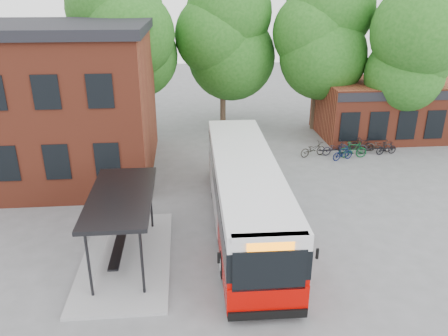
{
  "coord_description": "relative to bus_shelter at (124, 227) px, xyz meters",
  "views": [
    {
      "loc": [
        -1.93,
        -16.27,
        10.07
      ],
      "look_at": [
        -0.14,
        3.47,
        2.0
      ],
      "focal_mm": 35.0,
      "sensor_mm": 36.0,
      "label": 1
    }
  ],
  "objects": [
    {
      "name": "bicycle_0",
      "position": [
        10.77,
        10.88,
        -0.96
      ],
      "size": [
        1.97,
        1.22,
        0.98
      ],
      "primitive_type": "imported",
      "rotation": [
        0.0,
        0.0,
        1.9
      ],
      "color": "#2C2924",
      "rests_on": "ground"
    },
    {
      "name": "bicycle_3",
      "position": [
        13.26,
        10.39,
        -0.9
      ],
      "size": [
        1.84,
        0.6,
        1.09
      ],
      "primitive_type": "imported",
      "rotation": [
        0.0,
        0.0,
        1.52
      ],
      "color": "#0D471F",
      "rests_on": "ground"
    },
    {
      "name": "tree_2",
      "position": [
        12.5,
        17.0,
        4.05
      ],
      "size": [
        7.92,
        7.92,
        11.0
      ],
      "primitive_type": null,
      "color": "#1D5516",
      "rests_on": "ground"
    },
    {
      "name": "bike_rail",
      "position": [
        13.78,
        11.0,
        -1.26
      ],
      "size": [
        5.2,
        0.1,
        0.38
      ],
      "primitive_type": null,
      "color": "black",
      "rests_on": "ground"
    },
    {
      "name": "bicycle_4",
      "position": [
        13.54,
        11.16,
        -0.95
      ],
      "size": [
        1.99,
        1.04,
        1.0
      ],
      "primitive_type": "imported",
      "rotation": [
        0.0,
        0.0,
        1.36
      ],
      "color": "#222329",
      "rests_on": "ground"
    },
    {
      "name": "ground",
      "position": [
        4.5,
        1.0,
        -1.45
      ],
      "size": [
        100.0,
        100.0,
        0.0
      ],
      "primitive_type": "plane",
      "color": "slate"
    },
    {
      "name": "bicycle_7",
      "position": [
        15.7,
        10.78,
        -1.01
      ],
      "size": [
        1.53,
        0.67,
        0.89
      ],
      "primitive_type": "imported",
      "rotation": [
        0.0,
        0.0,
        1.75
      ],
      "color": "black",
      "rests_on": "ground"
    },
    {
      "name": "tree_3",
      "position": [
        17.5,
        13.0,
        3.19
      ],
      "size": [
        7.04,
        7.04,
        9.28
      ],
      "primitive_type": null,
      "color": "#1D5516",
      "rests_on": "ground"
    },
    {
      "name": "city_bus",
      "position": [
        5.08,
        2.15,
        0.18
      ],
      "size": [
        2.94,
        12.9,
        3.27
      ],
      "primitive_type": null,
      "rotation": [
        0.0,
        0.0,
        -0.02
      ],
      "color": "#B00501",
      "rests_on": "ground"
    },
    {
      "name": "bicycle_2",
      "position": [
        12.28,
        11.01,
        -0.98
      ],
      "size": [
        1.86,
        0.91,
        0.93
      ],
      "primitive_type": "imported",
      "rotation": [
        0.0,
        0.0,
        1.74
      ],
      "color": "#22202C",
      "rests_on": "ground"
    },
    {
      "name": "tree_0",
      "position": [
        -1.5,
        17.0,
        4.05
      ],
      "size": [
        7.92,
        7.92,
        11.0
      ],
      "primitive_type": null,
      "color": "#1D5516",
      "rests_on": "ground"
    },
    {
      "name": "shop_row",
      "position": [
        19.5,
        15.0,
        0.55
      ],
      "size": [
        14.0,
        6.2,
        4.0
      ],
      "primitive_type": null,
      "color": "maroon",
      "rests_on": "ground"
    },
    {
      "name": "bicycle_6",
      "position": [
        15.48,
        11.39,
        -1.01
      ],
      "size": [
        1.75,
        0.86,
        0.88
      ],
      "primitive_type": "imported",
      "rotation": [
        0.0,
        0.0,
        1.4
      ],
      "color": "#322D28",
      "rests_on": "ground"
    },
    {
      "name": "bus_shelter",
      "position": [
        0.0,
        0.0,
        0.0
      ],
      "size": [
        3.6,
        7.0,
        2.9
      ],
      "primitive_type": null,
      "color": "black",
      "rests_on": "ground"
    },
    {
      "name": "bicycle_5",
      "position": [
        14.36,
        11.67,
        -1.0
      ],
      "size": [
        1.57,
        0.78,
        0.91
      ],
      "primitive_type": "imported",
      "rotation": [
        0.0,
        0.0,
        1.33
      ],
      "color": "black",
      "rests_on": "ground"
    },
    {
      "name": "bicycle_1",
      "position": [
        12.48,
        10.04,
        -0.99
      ],
      "size": [
        1.58,
        0.91,
        0.92
      ],
      "primitive_type": "imported",
      "rotation": [
        0.0,
        0.0,
        1.91
      ],
      "color": "#0C143E",
      "rests_on": "ground"
    },
    {
      "name": "tree_1",
      "position": [
        5.5,
        18.0,
        3.75
      ],
      "size": [
        7.92,
        7.92,
        10.4
      ],
      "primitive_type": null,
      "color": "#1D5516",
      "rests_on": "ground"
    }
  ]
}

